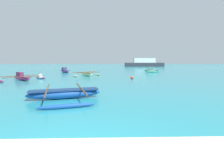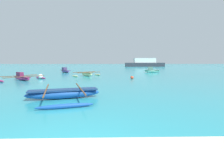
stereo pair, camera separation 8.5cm
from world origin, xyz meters
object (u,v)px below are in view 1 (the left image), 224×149
object	(u,v)px
moored_boat_0	(87,74)
mooring_buoy_1	(132,78)
moored_boat_3	(65,94)
distant_ferry	(144,63)
moored_boat_1	(21,78)
moored_boat_2	(152,70)
mooring_buoy_0	(41,76)
moored_boat_4	(65,71)

from	to	relation	value
moored_boat_0	mooring_buoy_1	distance (m)	6.77
moored_boat_3	distant_ferry	world-z (taller)	distant_ferry
moored_boat_3	moored_boat_1	bearing A→B (deg)	110.21
moored_boat_0	mooring_buoy_1	world-z (taller)	moored_boat_0
moored_boat_1	moored_boat_2	xyz separation A→B (m)	(16.75, 11.88, 0.09)
moored_boat_2	distant_ferry	distance (m)	32.75
mooring_buoy_0	moored_boat_3	bearing A→B (deg)	-63.66
moored_boat_2	moored_boat_3	distance (m)	23.37
moored_boat_2	moored_boat_4	xyz separation A→B (m)	(-15.13, 0.24, -0.04)
moored_boat_1	moored_boat_4	size ratio (longest dim) A/B	1.55
moored_boat_0	moored_boat_3	distance (m)	13.88
moored_boat_2	distant_ferry	xyz separation A→B (m)	(5.60, 32.25, 0.89)
moored_boat_0	distant_ferry	bearing A→B (deg)	118.37
moored_boat_4	mooring_buoy_0	bearing A→B (deg)	-35.13
moored_boat_2	moored_boat_4	size ratio (longest dim) A/B	0.92
moored_boat_1	mooring_buoy_0	size ratio (longest dim) A/B	8.71
moored_boat_0	moored_boat_1	distance (m)	7.80
moored_boat_0	distant_ferry	world-z (taller)	distant_ferry
moored_boat_4	distant_ferry	bearing A→B (deg)	112.47
moored_boat_2	moored_boat_0	bearing A→B (deg)	-138.72
mooring_buoy_0	distant_ferry	bearing A→B (deg)	64.12
moored_boat_0	mooring_buoy_0	xyz separation A→B (m)	(-4.73, -3.48, 0.01)
moored_boat_1	moored_boat_3	size ratio (longest dim) A/B	0.99
moored_boat_3	moored_boat_0	bearing A→B (deg)	76.02
moored_boat_1	moored_boat_3	world-z (taller)	moored_boat_1
moored_boat_0	mooring_buoy_1	size ratio (longest dim) A/B	10.72
mooring_buoy_1	distant_ferry	xyz separation A→B (m)	(10.69, 43.52, 1.06)
distant_ferry	moored_boat_0	bearing A→B (deg)	-112.20
moored_boat_4	mooring_buoy_0	world-z (taller)	moored_boat_4
moored_boat_1	mooring_buoy_1	world-z (taller)	moored_boat_1
moored_boat_1	moored_boat_2	size ratio (longest dim) A/B	1.69
moored_boat_4	moored_boat_0	bearing A→B (deg)	-2.78
moored_boat_1	distant_ferry	bearing A→B (deg)	105.55
moored_boat_0	moored_boat_1	xyz separation A→B (m)	(-6.25, -4.66, 0.00)
moored_boat_3	moored_boat_4	xyz separation A→B (m)	(-5.04, 21.33, 0.05)
moored_boat_4	distant_ferry	xyz separation A→B (m)	(20.73, 32.01, 0.92)
moored_boat_2	moored_boat_4	world-z (taller)	moored_boat_2
moored_boat_3	distant_ferry	bearing A→B (deg)	57.91
moored_boat_2	moored_boat_3	size ratio (longest dim) A/B	0.58
moored_boat_1	moored_boat_3	bearing A→B (deg)	-11.68
distant_ferry	moored_boat_4	bearing A→B (deg)	-122.93
moored_boat_2	mooring_buoy_1	world-z (taller)	moored_boat_2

